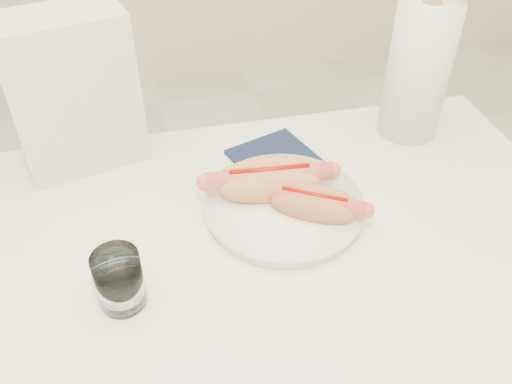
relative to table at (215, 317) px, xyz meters
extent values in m
cube|color=white|center=(0.00, 0.00, 0.04)|extent=(1.20, 0.80, 0.04)
cylinder|color=silver|center=(0.54, 0.34, -0.34)|extent=(0.04, 0.04, 0.71)
cylinder|color=white|center=(0.14, 0.13, 0.07)|extent=(0.28, 0.28, 0.02)
ellipsoid|color=tan|center=(0.12, 0.14, 0.11)|extent=(0.16, 0.05, 0.05)
ellipsoid|color=tan|center=(0.12, 0.18, 0.11)|extent=(0.16, 0.05, 0.05)
ellipsoid|color=tan|center=(0.12, 0.16, 0.09)|extent=(0.15, 0.07, 0.03)
cylinder|color=#E96352|center=(0.12, 0.16, 0.11)|extent=(0.20, 0.05, 0.03)
cylinder|color=#990A05|center=(0.12, 0.16, 0.13)|extent=(0.13, 0.02, 0.01)
ellipsoid|color=#BD7749|center=(0.17, 0.09, 0.10)|extent=(0.13, 0.09, 0.04)
ellipsoid|color=#BD7749|center=(0.18, 0.11, 0.10)|extent=(0.13, 0.09, 0.04)
ellipsoid|color=#BD7749|center=(0.17, 0.10, 0.09)|extent=(0.12, 0.10, 0.02)
cylinder|color=#E55350|center=(0.17, 0.10, 0.11)|extent=(0.15, 0.10, 0.02)
cylinder|color=#990A05|center=(0.17, 0.10, 0.12)|extent=(0.09, 0.06, 0.01)
cylinder|color=silver|center=(-0.12, 0.01, 0.10)|extent=(0.06, 0.06, 0.09)
cube|color=silver|center=(-0.17, 0.35, 0.19)|extent=(0.22, 0.16, 0.27)
cube|color=#121C38|center=(0.16, 0.27, 0.06)|extent=(0.17, 0.17, 0.01)
cylinder|color=white|center=(0.43, 0.31, 0.18)|extent=(0.15, 0.15, 0.25)
camera|label=1|loc=(-0.05, -0.48, 0.65)|focal=38.16mm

